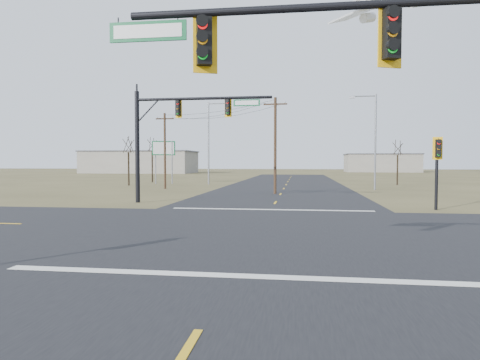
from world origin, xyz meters
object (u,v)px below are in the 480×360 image
at_px(mast_arm_far, 176,123).
at_px(highway_sign, 164,153).
at_px(utility_pole_far, 165,149).
at_px(streetlight_a, 373,136).
at_px(pedestal_signal_ne, 438,156).
at_px(bare_tree_c, 398,147).
at_px(utility_pole_near, 275,144).
at_px(streetlight_c, 210,138).
at_px(bare_tree_b, 152,144).
at_px(bare_tree_a, 128,144).
at_px(mast_arm_near, 400,63).

height_order(mast_arm_far, highway_sign, mast_arm_far).
xyz_separation_m(utility_pole_far, streetlight_a, (21.73, 1.23, 1.26)).
xyz_separation_m(pedestal_signal_ne, utility_pole_far, (-22.39, 17.38, 1.05)).
height_order(streetlight_a, bare_tree_c, streetlight_a).
distance_m(utility_pole_near, streetlight_c, 18.57).
relative_size(highway_sign, bare_tree_b, 0.84).
bearing_deg(streetlight_a, bare_tree_a, -177.39).
relative_size(streetlight_c, bare_tree_b, 1.56).
bearing_deg(streetlight_a, bare_tree_b, 167.25).
height_order(mast_arm_near, pedestal_signal_ne, mast_arm_near).
relative_size(mast_arm_far, highway_sign, 1.71).
height_order(pedestal_signal_ne, bare_tree_c, bare_tree_c).
distance_m(highway_sign, bare_tree_c, 29.96).
bearing_deg(utility_pole_far, pedestal_signal_ne, -37.82).
relative_size(mast_arm_near, utility_pole_near, 1.20).
bearing_deg(mast_arm_near, bare_tree_a, 97.96).
distance_m(mast_arm_far, utility_pole_far, 16.25).
bearing_deg(streetlight_a, pedestal_signal_ne, -76.21).
height_order(bare_tree_b, bare_tree_c, bare_tree_b).
distance_m(mast_arm_far, utility_pole_near, 11.30).
relative_size(mast_arm_far, bare_tree_a, 1.51).
bearing_deg(highway_sign, pedestal_signal_ne, -66.46).
bearing_deg(utility_pole_near, mast_arm_far, -124.74).
bearing_deg(streetlight_a, highway_sign, 171.77).
bearing_deg(mast_arm_near, bare_tree_b, 93.57).
height_order(pedestal_signal_ne, bare_tree_b, bare_tree_b).
height_order(mast_arm_far, streetlight_c, streetlight_c).
relative_size(pedestal_signal_ne, bare_tree_a, 0.68).
relative_size(streetlight_a, bare_tree_c, 1.63).
bearing_deg(bare_tree_c, mast_arm_far, -127.80).
distance_m(mast_arm_near, pedestal_signal_ne, 18.46).
bearing_deg(pedestal_signal_ne, bare_tree_a, 152.45).
height_order(streetlight_c, bare_tree_b, streetlight_c).
relative_size(highway_sign, streetlight_a, 0.58).
xyz_separation_m(mast_arm_near, pedestal_signal_ne, (6.05, 17.35, -1.74)).
relative_size(pedestal_signal_ne, bare_tree_c, 0.73).
relative_size(mast_arm_far, pedestal_signal_ne, 2.21).
bearing_deg(bare_tree_b, bare_tree_a, -90.41).
height_order(streetlight_a, bare_tree_b, streetlight_a).
bearing_deg(bare_tree_a, streetlight_a, -9.15).
bearing_deg(streetlight_c, pedestal_signal_ne, -69.26).
height_order(streetlight_c, bare_tree_c, streetlight_c).
relative_size(mast_arm_near, bare_tree_b, 1.53).
bearing_deg(streetlight_c, utility_pole_far, -120.30).
xyz_separation_m(mast_arm_far, bare_tree_a, (-12.18, 20.93, -0.55)).
distance_m(bare_tree_b, bare_tree_c, 32.93).
relative_size(mast_arm_far, streetlight_a, 0.99).
bearing_deg(highway_sign, utility_pole_near, -65.71).
bearing_deg(bare_tree_c, streetlight_c, -176.52).
relative_size(utility_pole_far, bare_tree_c, 1.34).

